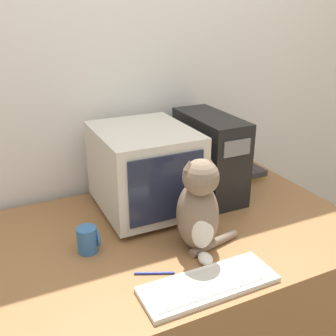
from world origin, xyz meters
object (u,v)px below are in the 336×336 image
Objects in this scene: keyboard at (209,284)px; cat at (198,210)px; crt_monitor at (144,169)px; book_stack at (246,171)px; pen at (154,273)px; computer_tower at (209,155)px; mug at (88,240)px.

keyboard is 0.27m from cat.
crt_monitor is 2.58× the size of book_stack.
keyboard is 0.19m from pen.
pen is (-0.21, -0.07, -0.16)m from cat.
computer_tower is at bearing -163.21° from book_stack.
book_stack is at bearing 19.01° from mug.
cat is (-0.29, -0.41, -0.03)m from computer_tower.
book_stack reaches higher than pen.
cat is 0.78m from book_stack.
computer_tower is 1.16× the size of cat.
cat is at bearing -125.68° from computer_tower.
mug is at bearing -160.04° from computer_tower.
pen is at bearing -54.40° from mug.
crt_monitor is 1.08× the size of computer_tower.
book_stack is (0.66, 0.71, 0.02)m from keyboard.
mug is at bearing 166.80° from cat.
crt_monitor is at bearing 88.37° from keyboard.
mug reaches higher than book_stack.
crt_monitor is at bearing 108.39° from cat.
keyboard is at bearing -120.62° from computer_tower.
computer_tower is at bearing 3.90° from crt_monitor.
keyboard is 0.49m from mug.
pen is at bearing -150.79° from cat.
mug is (-0.38, 0.16, -0.12)m from cat.
pen is 0.29m from mug.
book_stack is (0.64, 0.11, -0.17)m from crt_monitor.
computer_tower reaches higher than cat.
crt_monitor is at bearing 71.35° from pen.
book_stack is 0.98m from pen.
keyboard is at bearing -50.68° from mug.
book_stack is at bearing 50.03° from cat.
cat is at bearing 70.71° from keyboard.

